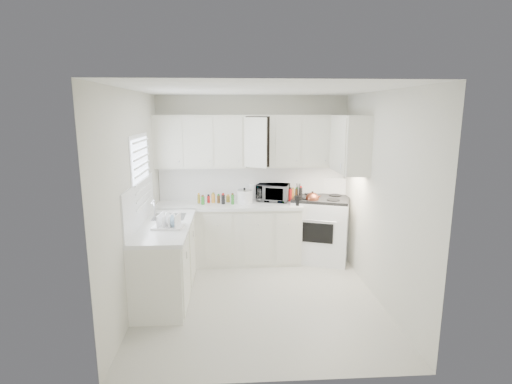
{
  "coord_description": "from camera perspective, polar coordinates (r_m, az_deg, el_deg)",
  "views": [
    {
      "loc": [
        -0.33,
        -4.67,
        2.36
      ],
      "look_at": [
        0.0,
        0.7,
        1.25
      ],
      "focal_mm": 27.66,
      "sensor_mm": 36.0,
      "label": 1
    }
  ],
  "objects": [
    {
      "name": "sauce_right_1",
      "position": [
        6.29,
        5.39,
        -0.47
      ],
      "size": [
        0.06,
        0.06,
        0.19
      ],
      "primitive_type": "cylinder",
      "color": "gold",
      "rests_on": "countertop_back"
    },
    {
      "name": "dish_rack",
      "position": [
        4.96,
        -12.58,
        -3.95
      ],
      "size": [
        0.4,
        0.32,
        0.2
      ],
      "primitive_type": null,
      "rotation": [
        0.0,
        0.0,
        -0.14
      ],
      "color": "white",
      "rests_on": "countertop_left"
    },
    {
      "name": "spice_left_3",
      "position": [
        6.16,
        -6.18,
        -1.03
      ],
      "size": [
        0.06,
        0.06,
        0.13
      ],
      "primitive_type": "cylinder",
      "color": "gold",
      "rests_on": "countertop_back"
    },
    {
      "name": "spice_left_4",
      "position": [
        6.24,
        -5.46,
        -0.85
      ],
      "size": [
        0.06,
        0.06,
        0.13
      ],
      "primitive_type": "cylinder",
      "color": "brown",
      "rests_on": "countertop_back"
    },
    {
      "name": "tea_kettle",
      "position": [
        6.09,
        8.15,
        -0.85
      ],
      "size": [
        0.32,
        0.3,
        0.23
      ],
      "primitive_type": null,
      "rotation": [
        0.0,
        0.0,
        -0.44
      ],
      "color": "#993829",
      "rests_on": "stove"
    },
    {
      "name": "wall_front",
      "position": [
        3.27,
        2.51,
        -7.28
      ],
      "size": [
        3.0,
        0.0,
        3.0
      ],
      "primitive_type": "plane",
      "rotation": [
        -1.57,
        0.0,
        0.0
      ],
      "color": "beige",
      "rests_on": "ground"
    },
    {
      "name": "wall_right",
      "position": [
        5.13,
        17.48,
        -0.82
      ],
      "size": [
        0.0,
        3.2,
        3.2
      ],
      "primitive_type": "plane",
      "rotation": [
        1.57,
        0.0,
        -1.57
      ],
      "color": "beige",
      "rests_on": "ground"
    },
    {
      "name": "upper_cabinets_back",
      "position": [
        6.18,
        -0.42,
        3.65
      ],
      "size": [
        3.0,
        0.33,
        0.8
      ],
      "primitive_type": null,
      "color": "beige",
      "rests_on": "wall_back"
    },
    {
      "name": "spice_left_6",
      "position": [
        6.24,
        -4.08,
        -0.83
      ],
      "size": [
        0.06,
        0.06,
        0.13
      ],
      "primitive_type": "cylinder",
      "color": "olive",
      "rests_on": "countertop_back"
    },
    {
      "name": "spice_left_5",
      "position": [
        6.15,
        -4.78,
        -1.02
      ],
      "size": [
        0.06,
        0.06,
        0.13
      ],
      "primitive_type": "cylinder",
      "color": "black",
      "rests_on": "countertop_back"
    },
    {
      "name": "lower_cabinets_back",
      "position": [
        6.27,
        -3.92,
        -6.11
      ],
      "size": [
        2.22,
        0.6,
        0.9
      ],
      "primitive_type": null,
      "color": "beige",
      "rests_on": "floor"
    },
    {
      "name": "backsplash_back",
      "position": [
        6.37,
        -0.49,
        1.39
      ],
      "size": [
        2.98,
        0.02,
        0.55
      ],
      "primitive_type": "cube",
      "color": "silver",
      "rests_on": "wall_back"
    },
    {
      "name": "sauce_right_0",
      "position": [
        6.34,
        4.81,
        -0.37
      ],
      "size": [
        0.06,
        0.06,
        0.19
      ],
      "primitive_type": "cylinder",
      "color": "red",
      "rests_on": "countertop_back"
    },
    {
      "name": "wall_left",
      "position": [
        4.93,
        -17.15,
        -1.29
      ],
      "size": [
        0.0,
        3.2,
        3.2
      ],
      "primitive_type": "plane",
      "rotation": [
        1.57,
        0.0,
        1.57
      ],
      "color": "beige",
      "rests_on": "ground"
    },
    {
      "name": "sauce_right_3",
      "position": [
        6.31,
        6.38,
        -0.46
      ],
      "size": [
        0.06,
        0.06,
        0.19
      ],
      "primitive_type": "cylinder",
      "color": "black",
      "rests_on": "countertop_back"
    },
    {
      "name": "spice_left_0",
      "position": [
        6.26,
        -8.2,
        -0.88
      ],
      "size": [
        0.06,
        0.06,
        0.13
      ],
      "primitive_type": "cylinder",
      "color": "olive",
      "rests_on": "countertop_back"
    },
    {
      "name": "window_blinds",
      "position": [
        5.22,
        -16.22,
        2.25
      ],
      "size": [
        0.06,
        0.96,
        1.06
      ],
      "primitive_type": null,
      "color": "white",
      "rests_on": "wall_left"
    },
    {
      "name": "floor",
      "position": [
        5.24,
        0.49,
        -15.09
      ],
      "size": [
        3.2,
        3.2,
        0.0
      ],
      "primitive_type": "plane",
      "color": "beige",
      "rests_on": "ground"
    },
    {
      "name": "wall_back",
      "position": [
        6.37,
        -0.5,
        2.07
      ],
      "size": [
        3.0,
        0.0,
        3.0
      ],
      "primitive_type": "plane",
      "rotation": [
        1.57,
        0.0,
        0.0
      ],
      "color": "beige",
      "rests_on": "ground"
    },
    {
      "name": "upper_cabinets_right",
      "position": [
        5.8,
        13.21,
        2.82
      ],
      "size": [
        0.33,
        0.9,
        0.8
      ],
      "primitive_type": null,
      "color": "beige",
      "rests_on": "wall_right"
    },
    {
      "name": "lower_cabinets_left",
      "position": [
        5.3,
        -12.9,
        -9.76
      ],
      "size": [
        0.6,
        1.6,
        0.9
      ],
      "primitive_type": null,
      "color": "beige",
      "rests_on": "floor"
    },
    {
      "name": "utensil_crock",
      "position": [
        6.01,
        6.12,
        -0.28
      ],
      "size": [
        0.14,
        0.14,
        0.35
      ],
      "primitive_type": null,
      "rotation": [
        0.0,
        0.0,
        -0.27
      ],
      "color": "black",
      "rests_on": "countertop_back"
    },
    {
      "name": "microwave",
      "position": [
        6.27,
        2.5,
        0.2
      ],
      "size": [
        0.55,
        0.41,
        0.33
      ],
      "primitive_type": "imported",
      "rotation": [
        0.0,
        0.0,
        -0.32
      ],
      "color": "gray",
      "rests_on": "countertop_back"
    },
    {
      "name": "spice_left_7",
      "position": [
        6.15,
        -3.39,
        -1.0
      ],
      "size": [
        0.06,
        0.06,
        0.13
      ],
      "primitive_type": "cylinder",
      "color": "#2D7F2A",
      "rests_on": "countertop_back"
    },
    {
      "name": "paper_towel",
      "position": [
        6.33,
        -0.47,
        0.03
      ],
      "size": [
        0.12,
        0.12,
        0.27
      ],
      "primitive_type": "cylinder",
      "color": "white",
      "rests_on": "countertop_back"
    },
    {
      "name": "backsplash_left",
      "position": [
        5.14,
        -16.48,
        -1.6
      ],
      "size": [
        0.02,
        1.6,
        0.55
      ],
      "primitive_type": "cube",
      "color": "silver",
      "rests_on": "wall_left"
    },
    {
      "name": "sink",
      "position": [
        5.45,
        -12.5,
        -2.33
      ],
      "size": [
        0.42,
        0.38,
        0.3
      ],
      "primitive_type": null,
      "color": "gray",
      "rests_on": "countertop_left"
    },
    {
      "name": "spice_left_2",
      "position": [
        6.25,
        -6.83,
        -0.86
      ],
      "size": [
        0.06,
        0.06,
        0.13
      ],
      "primitive_type": "cylinder",
      "color": "red",
      "rests_on": "countertop_back"
    },
    {
      "name": "frying_pan",
      "position": [
        6.49,
        10.68,
        -0.95
      ],
      "size": [
        0.43,
        0.55,
        0.04
      ],
      "primitive_type": null,
      "rotation": [
        0.0,
        0.0,
        -0.33
      ],
      "color": "black",
      "rests_on": "stove"
    },
    {
      "name": "stove",
      "position": [
        6.37,
        9.35,
        -4.01
      ],
      "size": [
        1.04,
        0.95,
        1.32
      ],
      "primitive_type": null,
      "rotation": [
        0.0,
        0.0,
        -0.34
      ],
      "color": "white",
      "rests_on": "floor"
    },
    {
      "name": "spice_left_1",
      "position": [
        6.17,
        -7.57,
        -1.05
      ],
      "size": [
        0.06,
        0.06,
        0.13
      ],
      "primitive_type": "cylinder",
      "color": "#2D7F2A",
      "rests_on": "countertop_back"
    },
    {
      "name": "sauce_right_2",
      "position": [
        6.35,
        5.8,
        -0.35
      ],
      "size": [
        0.06,
        0.06,
        0.19
      ],
      "primitive_type": "cylinder",
      "color": "brown",
      "rests_on": "countertop_back"
    },
    {
      "name": "countertop_left",
      "position": [
        5.15,
        -13.02,
        -4.83
      ],
      "size": [
        0.64,
        1.62,
        0.05
      ],
      "primitive_type": "cube",
      "color": "silver",
      "rests_on": "lower_cabinets_left"
    },
    {
      "name": "rice_cooker",
      "position": [
        6.12,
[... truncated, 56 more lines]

